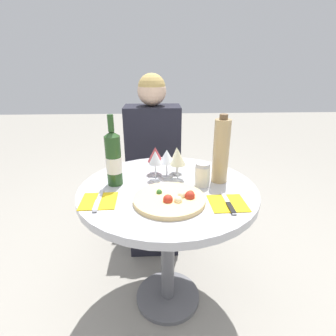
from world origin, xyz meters
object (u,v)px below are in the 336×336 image
pizza_large (171,199)px  seated_diner (153,171)px  wine_bottle (114,159)px  chair_behind_diner (154,172)px  tall_carafe (221,151)px  dining_table (168,208)px

pizza_large → seated_diner: bearing=96.4°
seated_diner → wine_bottle: size_ratio=3.56×
chair_behind_diner → tall_carafe: 0.89m
chair_behind_diner → wine_bottle: (-0.18, -0.73, 0.38)m
wine_bottle → tall_carafe: wine_bottle is taller
wine_bottle → tall_carafe: (0.51, 0.01, 0.03)m
pizza_large → tall_carafe: bearing=39.0°
dining_table → pizza_large: size_ratio=2.75×
tall_carafe → seated_diner: bearing=120.8°
pizza_large → wine_bottle: 0.34m
pizza_large → tall_carafe: 0.35m
pizza_large → dining_table: bearing=93.6°
chair_behind_diner → tall_carafe: size_ratio=2.90×
pizza_large → wine_bottle: bearing=144.4°
chair_behind_diner → tall_carafe: bearing=115.0°
pizza_large → tall_carafe: (0.25, 0.20, 0.15)m
dining_table → pizza_large: bearing=-86.4°
chair_behind_diner → pizza_large: bearing=95.3°
chair_behind_diner → seated_diner: 0.17m
chair_behind_diner → pizza_large: chair_behind_diner is taller
seated_diner → tall_carafe: (0.33, -0.56, 0.33)m
dining_table → seated_diner: (-0.08, 0.62, -0.05)m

